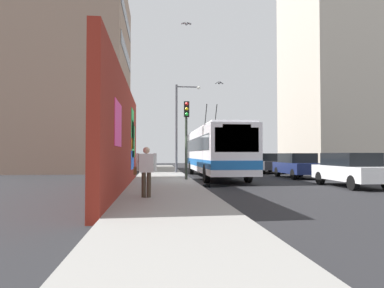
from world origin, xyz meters
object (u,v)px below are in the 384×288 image
Objects in this scene: parked_car_white at (351,169)px; parked_car_red at (248,161)px; traffic_light at (186,127)px; pedestrian_near_wall at (146,168)px; street_lamp at (179,122)px; parked_car_navy at (297,165)px; parked_car_dark_gray at (266,163)px; city_bus at (215,150)px.

parked_car_white is 17.74m from parked_car_red.
traffic_light is at bearing 152.80° from parked_car_red.
pedestrian_near_wall is at bearing 113.66° from parked_car_white.
parked_car_navy is at bearing -123.62° from street_lamp.
parked_car_red is 2.84× the size of pedestrian_near_wall.
pedestrian_near_wall is at bearing 150.26° from parked_car_dark_gray.
pedestrian_near_wall reaches higher than parked_car_white.
parked_car_red is at bearing -25.45° from city_bus.
city_bus reaches higher than pedestrian_near_wall.
parked_car_white is 1.04× the size of parked_car_navy.
parked_car_white is 13.45m from street_lamp.
parked_car_navy is at bearing 180.00° from parked_car_dark_gray.
parked_car_dark_gray is 1.14× the size of traffic_light.
pedestrian_near_wall is at bearing 159.32° from city_bus.
parked_car_red is at bearing -0.00° from parked_car_navy.
parked_car_navy and parked_car_red have the same top height.
parked_car_dark_gray is at bearing -0.00° from parked_car_navy.
pedestrian_near_wall is at bearing 172.07° from street_lamp.
city_bus is at bearing 37.34° from parked_car_white.
parked_car_white and parked_car_navy have the same top height.
parked_car_dark_gray is 0.73× the size of street_lamp.
street_lamp is at bearing 56.38° from parked_car_navy.
city_bus is at bearing -153.50° from street_lamp.
parked_car_red is at bearing -0.00° from parked_car_white.
city_bus is 2.68× the size of parked_car_red.
city_bus is 2.87× the size of traffic_light.
parked_car_white is at bearing -115.08° from traffic_light.
parked_car_red is 10.45m from street_lamp.
pedestrian_near_wall reaches higher than parked_car_dark_gray.
pedestrian_near_wall is at bearing 165.36° from traffic_light.
parked_car_white is 0.97× the size of parked_car_red.
parked_car_white is at bearing 180.00° from parked_car_red.
parked_car_red is (17.74, -0.00, 0.00)m from parked_car_white.
street_lamp is (4.07, 2.03, 2.22)m from city_bus.
parked_car_white is at bearing 180.00° from parked_car_navy.
traffic_light reaches higher than parked_car_dark_gray.
city_bus is at bearing -20.68° from pedestrian_near_wall.
parked_car_white is 2.74× the size of pedestrian_near_wall.
traffic_light is at bearing 64.92° from parked_car_white.
parked_car_dark_gray is 8.00m from street_lamp.
street_lamp is (14.97, -2.08, 2.91)m from pedestrian_near_wall.
street_lamp reaches higher than parked_car_navy.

